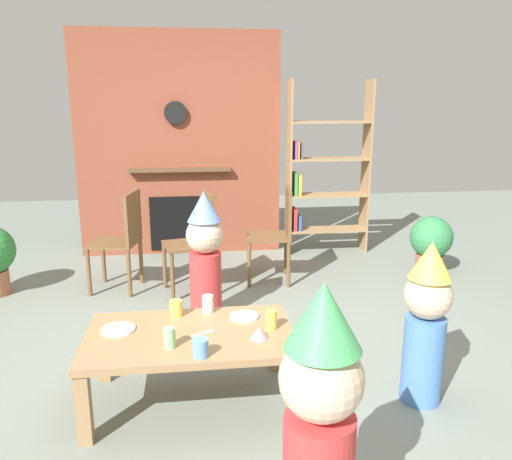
{
  "coord_description": "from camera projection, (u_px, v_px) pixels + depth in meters",
  "views": [
    {
      "loc": [
        -0.29,
        -3.09,
        1.65
      ],
      "look_at": [
        0.15,
        0.4,
        0.77
      ],
      "focal_mm": 35.73,
      "sensor_mm": 36.0,
      "label": 1
    }
  ],
  "objects": [
    {
      "name": "child_in_pink",
      "position": [
        426.0,
        319.0,
        2.8
      ],
      "size": [
        0.26,
        0.26,
        0.94
      ],
      "rotation": [
        0.0,
        0.0,
        3.03
      ],
      "color": "#4C7FC6",
      "rests_on": "ground_plane"
    },
    {
      "name": "paper_cup_near_right",
      "position": [
        176.0,
        308.0,
        3.02
      ],
      "size": [
        0.07,
        0.07,
        0.1
      ],
      "primitive_type": "cylinder",
      "color": "#F2CC4C",
      "rests_on": "coffee_table"
    },
    {
      "name": "dining_chair_left",
      "position": [
        124.0,
        235.0,
        4.52
      ],
      "size": [
        0.47,
        0.47,
        0.9
      ],
      "rotation": [
        0.0,
        0.0,
        2.95
      ],
      "color": "brown",
      "rests_on": "ground_plane"
    },
    {
      "name": "brick_fireplace_feature",
      "position": [
        179.0,
        146.0,
        5.57
      ],
      "size": [
        2.2,
        0.28,
        2.4
      ],
      "color": "brown",
      "rests_on": "ground_plane"
    },
    {
      "name": "paper_plate_front",
      "position": [
        244.0,
        316.0,
        3.01
      ],
      "size": [
        0.17,
        0.17,
        0.01
      ],
      "primitive_type": "cylinder",
      "color": "white",
      "rests_on": "coffee_table"
    },
    {
      "name": "dining_chair_right",
      "position": [
        278.0,
        229.0,
        4.75
      ],
      "size": [
        0.44,
        0.44,
        0.9
      ],
      "rotation": [
        0.0,
        0.0,
        3.03
      ],
      "color": "brown",
      "rests_on": "ground_plane"
    },
    {
      "name": "child_by_the_chairs",
      "position": [
        205.0,
        254.0,
        3.87
      ],
      "size": [
        0.28,
        0.28,
        1.02
      ],
      "rotation": [
        0.0,
        0.0,
        -1.68
      ],
      "color": "#D13838",
      "rests_on": "ground_plane"
    },
    {
      "name": "potted_plant_tall",
      "position": [
        431.0,
        242.0,
        5.01
      ],
      "size": [
        0.41,
        0.41,
        0.58
      ],
      "color": "#9E5B42",
      "rests_on": "ground_plane"
    },
    {
      "name": "paper_plate_rear",
      "position": [
        118.0,
        329.0,
        2.84
      ],
      "size": [
        0.19,
        0.19,
        0.01
      ],
      "primitive_type": "cylinder",
      "color": "white",
      "rests_on": "coffee_table"
    },
    {
      "name": "paper_cup_near_left",
      "position": [
        201.0,
        348.0,
        2.53
      ],
      "size": [
        0.08,
        0.08,
        0.09
      ],
      "primitive_type": "cylinder",
      "color": "#669EE0",
      "rests_on": "coffee_table"
    },
    {
      "name": "table_fork",
      "position": [
        202.0,
        334.0,
        2.79
      ],
      "size": [
        0.14,
        0.09,
        0.01
      ],
      "primitive_type": "cube",
      "rotation": [
        0.0,
        0.0,
        0.51
      ],
      "color": "silver",
      "rests_on": "coffee_table"
    },
    {
      "name": "bookshelf",
      "position": [
        322.0,
        175.0,
        5.64
      ],
      "size": [
        0.9,
        0.28,
        1.9
      ],
      "color": "#9E7A51",
      "rests_on": "ground_plane"
    },
    {
      "name": "paper_cup_far_left",
      "position": [
        271.0,
        320.0,
        2.85
      ],
      "size": [
        0.06,
        0.06,
        0.11
      ],
      "primitive_type": "cylinder",
      "color": "#F2CC4C",
      "rests_on": "coffee_table"
    },
    {
      "name": "paper_cup_far_right",
      "position": [
        208.0,
        304.0,
        3.07
      ],
      "size": [
        0.07,
        0.07,
        0.11
      ],
      "primitive_type": "cylinder",
      "color": "silver",
      "rests_on": "coffee_table"
    },
    {
      "name": "birthday_cake_slice",
      "position": [
        259.0,
        332.0,
        2.73
      ],
      "size": [
        0.1,
        0.1,
        0.07
      ],
      "primitive_type": "cone",
      "color": "pink",
      "rests_on": "coffee_table"
    },
    {
      "name": "coffee_table",
      "position": [
        190.0,
        343.0,
        2.82
      ],
      "size": [
        1.14,
        0.69,
        0.42
      ],
      "color": "#9E7A51",
      "rests_on": "ground_plane"
    },
    {
      "name": "dining_chair_middle",
      "position": [
        198.0,
        236.0,
        4.48
      ],
      "size": [
        0.48,
        0.48,
        0.9
      ],
      "rotation": [
        0.0,
        0.0,
        3.37
      ],
      "color": "brown",
      "rests_on": "ground_plane"
    },
    {
      "name": "child_with_cone_hat",
      "position": [
        320.0,
        419.0,
        1.79
      ],
      "size": [
        0.3,
        0.3,
        1.08
      ],
      "rotation": [
        0.0,
        0.0,
        1.98
      ],
      "color": "#D13838",
      "rests_on": "ground_plane"
    },
    {
      "name": "paper_cup_center",
      "position": [
        170.0,
        338.0,
        2.63
      ],
      "size": [
        0.06,
        0.06,
        0.11
      ],
      "primitive_type": "cylinder",
      "color": "#8CD18C",
      "rests_on": "coffee_table"
    },
    {
      "name": "ground_plane",
      "position": [
        241.0,
        357.0,
        3.41
      ],
      "size": [
        12.0,
        12.0,
        0.0
      ],
      "primitive_type": "plane",
      "color": "gray"
    }
  ]
}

